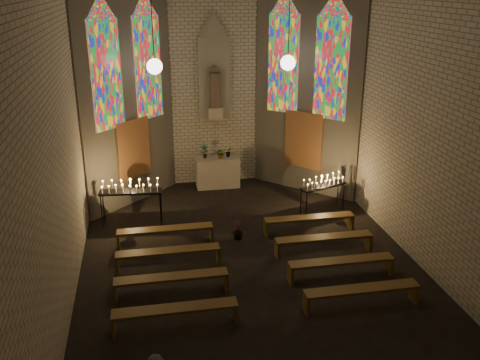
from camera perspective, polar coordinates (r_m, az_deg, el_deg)
name	(u,v)px	position (r m, az deg, el deg)	size (l,w,h in m)	color
floor	(251,268)	(12.91, 1.18, -9.34)	(12.00, 12.00, 0.00)	black
room	(227,87)	(14.76, -1.40, 9.94)	(8.22, 12.43, 7.00)	beige
altar	(218,172)	(17.59, -2.40, 0.83)	(1.40, 0.60, 1.00)	beige
flower_vase_left	(205,152)	(17.36, -3.80, 3.05)	(0.23, 0.16, 0.44)	#4C723F
flower_vase_center	(221,153)	(17.31, -2.01, 2.88)	(0.32, 0.28, 0.36)	#4C723F
flower_vase_right	(229,152)	(17.48, -1.21, 3.03)	(0.19, 0.15, 0.34)	#4C723F
aisle_flower_pot	(238,231)	(14.14, -0.24, -5.42)	(0.27, 0.27, 0.47)	#4C723F
votive_stand_left	(130,189)	(14.94, -11.62, -0.91)	(1.73, 0.57, 1.25)	black
votive_stand_right	(323,183)	(15.61, 8.88, -0.37)	(1.49, 0.82, 1.07)	black
pew_left_0	(165,231)	(13.92, -7.97, -5.43)	(2.45, 0.34, 0.47)	#563E18
pew_right_0	(309,220)	(14.54, 7.40, -4.21)	(2.45, 0.34, 0.47)	#563E18
pew_left_1	(168,253)	(12.85, -7.68, -7.74)	(2.45, 0.34, 0.47)	#563E18
pew_right_1	(324,240)	(13.52, 8.94, -6.30)	(2.45, 0.34, 0.47)	#563E18
pew_left_2	(171,279)	(11.81, -7.33, -10.47)	(2.45, 0.34, 0.47)	#563E18
pew_right_2	(341,263)	(12.54, 10.73, -8.71)	(2.45, 0.34, 0.47)	#563E18
pew_left_3	(175,311)	(10.79, -6.91, -13.73)	(2.45, 0.34, 0.47)	#563E18
pew_right_3	(362,291)	(11.59, 12.86, -11.51)	(2.45, 0.34, 0.47)	#563E18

